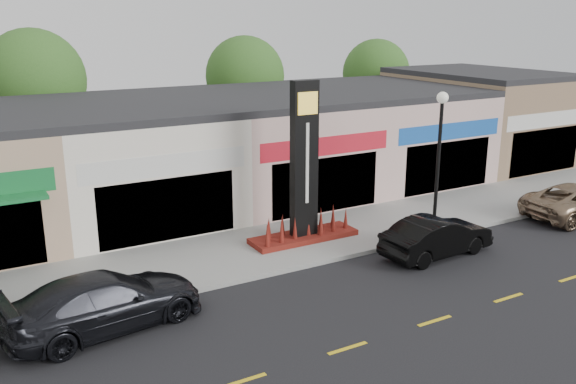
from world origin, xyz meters
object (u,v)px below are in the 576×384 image
at_px(pylon_sign, 304,185).
at_px(car_black_conv, 437,237).
at_px(car_dark_sedan, 105,302).
at_px(lamp_east_near, 439,148).

distance_m(pylon_sign, car_black_conv, 5.16).
distance_m(pylon_sign, car_dark_sedan, 8.81).
relative_size(lamp_east_near, pylon_sign, 0.91).
distance_m(lamp_east_near, pylon_sign, 5.42).
distance_m(lamp_east_near, car_black_conv, 3.60).
distance_m(lamp_east_near, car_dark_sedan, 13.49).
bearing_deg(pylon_sign, car_black_conv, -44.74).
bearing_deg(car_dark_sedan, pylon_sign, -78.68).
height_order(pylon_sign, car_black_conv, pylon_sign).
xyz_separation_m(lamp_east_near, car_black_conv, (-1.51, -1.76, -2.76)).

